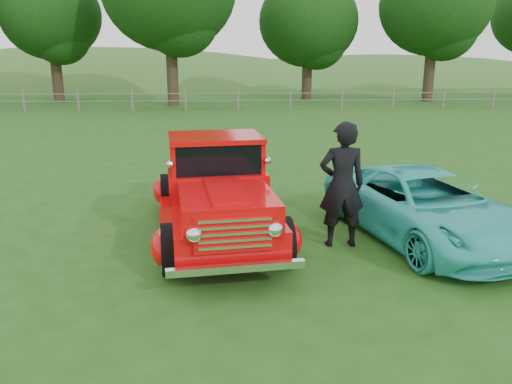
{
  "coord_description": "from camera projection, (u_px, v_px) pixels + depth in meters",
  "views": [
    {
      "loc": [
        -0.54,
        -6.87,
        3.07
      ],
      "look_at": [
        -0.11,
        1.2,
        0.84
      ],
      "focal_mm": 35.0,
      "sensor_mm": 36.0,
      "label": 1
    }
  ],
  "objects": [
    {
      "name": "ground",
      "position": [
        267.0,
        267.0,
        7.46
      ],
      "size": [
        140.0,
        140.0,
        0.0
      ],
      "primitive_type": "plane",
      "color": "#1D4B14",
      "rests_on": "ground"
    },
    {
      "name": "distant_hills",
      "position": [
        202.0,
        115.0,
        65.7
      ],
      "size": [
        116.0,
        60.0,
        18.0
      ],
      "color": "#346926",
      "rests_on": "ground"
    },
    {
      "name": "fence_line",
      "position": [
        238.0,
        99.0,
        28.47
      ],
      "size": [
        48.0,
        0.12,
        1.2
      ],
      "color": "#6A655A",
      "rests_on": "ground"
    },
    {
      "name": "tree_mid_west",
      "position": [
        51.0,
        15.0,
        32.31
      ],
      "size": [
        6.4,
        6.4,
        8.46
      ],
      "color": "#2F2017",
      "rests_on": "ground"
    },
    {
      "name": "tree_near_east",
      "position": [
        308.0,
        22.0,
        34.24
      ],
      "size": [
        6.8,
        6.8,
        8.33
      ],
      "color": "#2F2017",
      "rests_on": "ground"
    },
    {
      "name": "tree_mid_east",
      "position": [
        435.0,
        5.0,
        32.48
      ],
      "size": [
        7.2,
        7.2,
        9.44
      ],
      "color": "#2F2017",
      "rests_on": "ground"
    },
    {
      "name": "red_pickup",
      "position": [
        216.0,
        191.0,
        8.6
      ],
      "size": [
        2.7,
        5.17,
        1.78
      ],
      "rotation": [
        0.0,
        0.0,
        0.13
      ],
      "color": "black",
      "rests_on": "ground"
    },
    {
      "name": "teal_sedan",
      "position": [
        424.0,
        206.0,
        8.48
      ],
      "size": [
        2.96,
        4.6,
        1.18
      ],
      "primitive_type": "imported",
      "rotation": [
        0.0,
        0.0,
        0.25
      ],
      "color": "#31C4BA",
      "rests_on": "ground"
    },
    {
      "name": "man",
      "position": [
        342.0,
        185.0,
        8.06
      ],
      "size": [
        0.76,
        0.51,
        2.07
      ],
      "primitive_type": "imported",
      "rotation": [
        0.0,
        0.0,
        3.16
      ],
      "color": "black",
      "rests_on": "ground"
    }
  ]
}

